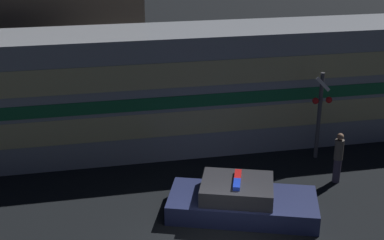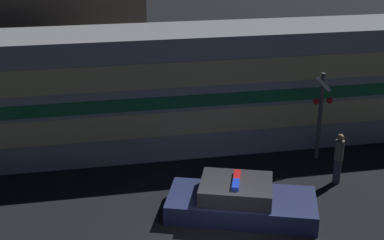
% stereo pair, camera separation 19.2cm
% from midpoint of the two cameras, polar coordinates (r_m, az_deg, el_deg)
% --- Properties ---
extents(train, '(23.39, 3.19, 4.48)m').
position_cam_midpoint_polar(train, '(20.08, -4.56, 3.20)').
color(train, '#999EA5').
rests_on(train, ground_plane).
extents(police_car, '(4.76, 3.29, 1.18)m').
position_cam_midpoint_polar(police_car, '(16.07, 4.91, -8.59)').
color(police_car, navy).
rests_on(police_car, ground_plane).
extents(pedestrian, '(0.29, 0.29, 1.75)m').
position_cam_midpoint_polar(pedestrian, '(18.25, 15.04, -3.86)').
color(pedestrian, '#3F384C').
rests_on(pedestrian, ground_plane).
extents(crossing_signal_near, '(0.74, 0.33, 3.23)m').
position_cam_midpoint_polar(crossing_signal_near, '(19.57, 13.22, 0.91)').
color(crossing_signal_near, '#4C4C51').
rests_on(crossing_signal_near, ground_plane).
extents(building_left, '(7.56, 6.82, 8.80)m').
position_cam_midpoint_polar(building_left, '(26.40, -14.58, 11.69)').
color(building_left, brown).
rests_on(building_left, ground_plane).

